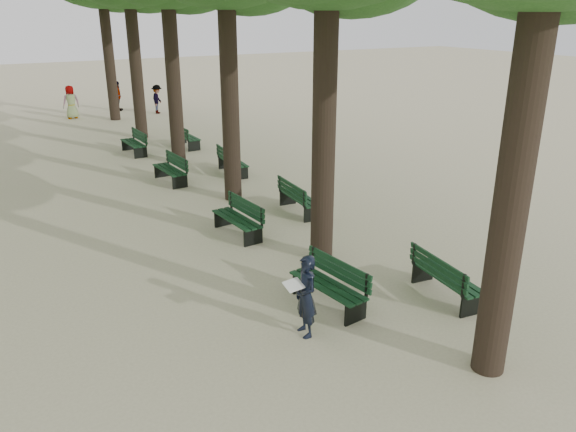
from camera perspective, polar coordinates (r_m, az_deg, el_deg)
ground at (r=10.36m, az=5.43°, el=-11.90°), size 120.00×120.00×0.00m
bench_left_0 at (r=11.11m, az=4.08°, el=-7.84°), size 0.80×1.86×0.92m
bench_left_1 at (r=14.49m, az=-5.16°, el=-0.93°), size 0.71×1.84×0.92m
bench_left_2 at (r=19.26m, az=-11.87°, el=4.14°), size 0.69×1.84×0.92m
bench_left_3 at (r=23.49m, az=-15.38°, el=6.75°), size 0.66×1.83×0.92m
bench_right_0 at (r=11.83m, az=15.78°, el=-6.77°), size 0.77×1.85×0.92m
bench_right_1 at (r=16.03m, az=1.21°, el=1.28°), size 0.69×1.83×0.92m
bench_right_2 at (r=19.97m, az=-5.62°, el=5.05°), size 0.69×1.83×0.92m
bench_right_3 at (r=24.18m, az=-10.20°, el=7.53°), size 0.60×1.81×0.92m
man_with_map at (r=9.95m, az=1.82°, el=-8.15°), size 0.62×0.64×1.53m
pedestrian_b at (r=32.49m, az=-13.13°, el=11.48°), size 0.80×1.02×1.57m
pedestrian_d at (r=32.25m, az=-21.18°, el=10.74°), size 0.88×0.44×1.73m
pedestrian_c at (r=33.96m, az=-16.90°, el=11.59°), size 0.70×1.02×1.66m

